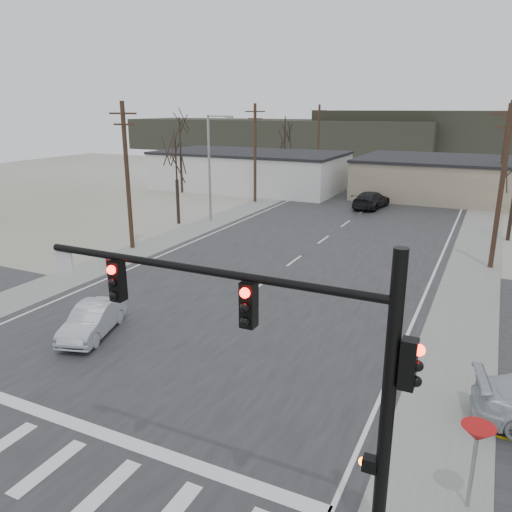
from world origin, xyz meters
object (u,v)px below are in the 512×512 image
Objects in this scene: car_far_b at (385,167)px; car_far_a at (371,200)px; traffic_signal_mast at (296,355)px; sedan_crossing at (93,320)px; fire_hydrant at (107,259)px.

car_far_a is at bearing -80.31° from car_far_b.
traffic_signal_mast is 2.16× the size of sedan_crossing.
fire_hydrant is 10.21m from sedan_crossing.
traffic_signal_mast is at bearing 107.80° from car_far_a.
car_far_a reaches higher than sedan_crossing.
sedan_crossing is (6.32, -8.01, 0.28)m from fire_hydrant.
fire_hydrant is at bearing 141.87° from traffic_signal_mast.
car_far_b is (-4.96, 30.32, -0.16)m from car_far_a.
traffic_signal_mast reaches higher than fire_hydrant.
fire_hydrant is 56.41m from car_far_b.
car_far_b is at bearing -73.63° from car_far_a.
car_far_a is (-7.57, 40.02, -3.80)m from traffic_signal_mast.
fire_hydrant is 0.21× the size of sedan_crossing.
car_far_a reaches higher than car_far_b.
sedan_crossing is at bearing -51.70° from fire_hydrant.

